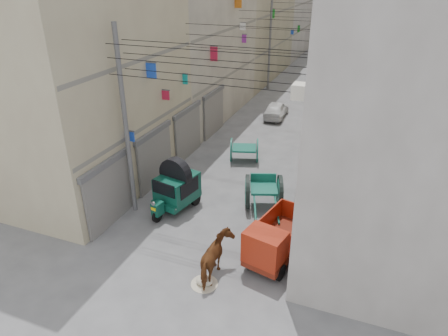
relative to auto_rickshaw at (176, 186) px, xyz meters
The scene contains 17 objects.
ground 7.18m from the auto_rickshaw, 74.39° to the right, with size 140.00×140.00×0.00m, color #4E4E51.
building_row_left 28.47m from the auto_rickshaw, 102.57° to the left, with size 8.00×62.00×14.00m.
building_row_right 29.52m from the auto_rickshaw, 70.05° to the left, with size 8.00×62.00×14.00m.
shutters_left 4.09m from the auto_rickshaw, 119.56° to the left, with size 0.18×14.40×2.88m.
signboards 15.12m from the auto_rickshaw, 82.69° to the left, with size 8.22×40.52×5.67m.
ac_units 8.47m from the auto_rickshaw, ahead, with size 0.70×6.55×3.35m.
utility_poles 10.74m from the auto_rickshaw, 79.35° to the left, with size 7.40×22.20×8.00m.
overhead_cables 9.64m from the auto_rickshaw, 75.82° to the left, with size 7.40×22.52×1.12m.
auto_rickshaw is the anchor object (origin of this frame).
tonga_cart 3.90m from the auto_rickshaw, 22.05° to the left, with size 2.36×3.67×1.55m.
mini_truck 5.47m from the auto_rickshaw, 22.94° to the right, with size 2.04×3.35×1.75m.
second_cart 5.92m from the auto_rickshaw, 77.95° to the left, with size 1.86×1.75×1.35m.
feed_sack 5.24m from the auto_rickshaw, 52.48° to the right, with size 0.58×0.47×0.29m, color #BEB59E.
horse 4.95m from the auto_rickshaw, 46.71° to the right, with size 0.86×1.88×1.59m, color #5B2C15.
distant_car_white 13.83m from the auto_rickshaw, 85.88° to the left, with size 1.40×3.47×1.18m, color silver.
distant_car_grey 29.17m from the auto_rickshaw, 82.13° to the left, with size 1.17×3.37×1.11m, color slate.
distant_car_green 29.85m from the auto_rickshaw, 85.73° to the left, with size 1.73×4.26×1.23m, color #22653B.
Camera 1 is at (5.65, -6.78, 9.64)m, focal length 32.00 mm.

